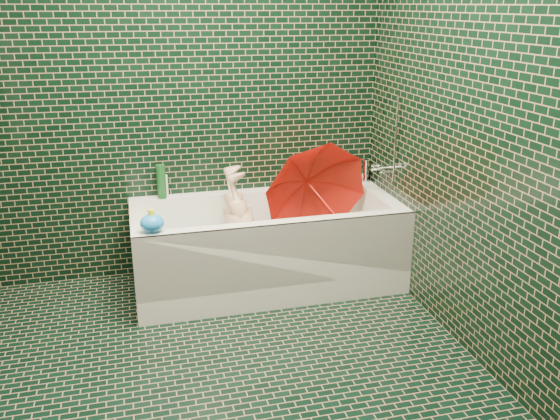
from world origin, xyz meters
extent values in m
plane|color=black|center=(0.00, 0.00, 0.00)|extent=(2.80, 2.80, 0.00)
plane|color=black|center=(0.00, 1.40, 1.25)|extent=(2.80, 0.00, 2.80)
plane|color=black|center=(0.00, -1.40, 1.25)|extent=(2.80, 0.00, 2.80)
plane|color=black|center=(1.30, 0.00, 1.25)|extent=(0.00, 2.80, 2.80)
cube|color=white|center=(0.45, 1.02, 0.07)|extent=(1.70, 0.75, 0.15)
cube|color=white|center=(0.45, 1.35, 0.35)|extent=(1.70, 0.10, 0.40)
cube|color=white|center=(0.45, 0.70, 0.35)|extent=(1.70, 0.10, 0.40)
cube|color=white|center=(1.25, 1.02, 0.35)|extent=(0.10, 0.55, 0.40)
cube|color=white|center=(-0.35, 1.02, 0.35)|extent=(0.10, 0.55, 0.40)
cube|color=white|center=(0.45, 0.66, 0.28)|extent=(1.70, 0.02, 0.55)
cube|color=#4BD32A|center=(0.45, 1.02, 0.16)|extent=(1.35, 0.47, 0.01)
cube|color=silver|center=(0.45, 1.02, 0.30)|extent=(1.48, 0.53, 0.00)
cylinder|color=silver|center=(1.28, 1.02, 0.73)|extent=(0.14, 0.05, 0.05)
cylinder|color=silver|center=(1.20, 1.08, 0.73)|extent=(0.05, 0.04, 0.04)
cylinder|color=silver|center=(1.27, 0.92, 0.95)|extent=(0.01, 0.01, 0.55)
imported|color=tan|center=(0.32, 1.04, 0.31)|extent=(1.01, 0.45, 0.38)
imported|color=red|center=(0.83, 1.01, 0.54)|extent=(0.89, 0.87, 0.90)
imported|color=white|center=(1.18, 1.31, 0.55)|extent=(0.13, 0.13, 0.27)
imported|color=#3D1C69|center=(1.23, 1.35, 0.55)|extent=(0.12, 0.12, 0.20)
imported|color=#13451B|center=(1.09, 1.34, 0.55)|extent=(0.16, 0.16, 0.19)
cylinder|color=#13451B|center=(1.04, 1.31, 0.66)|extent=(0.06, 0.06, 0.23)
cylinder|color=silver|center=(1.25, 1.34, 0.63)|extent=(0.06, 0.06, 0.17)
cylinder|color=#13451B|center=(-0.18, 1.33, 0.66)|extent=(0.06, 0.06, 0.22)
cylinder|color=white|center=(-0.17, 1.36, 0.62)|extent=(0.06, 0.06, 0.15)
ellipsoid|color=#FFF61A|center=(0.98, 1.36, 0.58)|extent=(0.10, 0.09, 0.06)
sphere|color=#FFF61A|center=(1.01, 1.37, 0.62)|extent=(0.04, 0.04, 0.04)
cone|color=orange|center=(1.04, 1.38, 0.62)|extent=(0.02, 0.02, 0.02)
ellipsoid|color=#1A84F0|center=(-0.28, 0.71, 0.61)|extent=(0.17, 0.15, 0.10)
cylinder|color=#FFF61A|center=(-0.28, 0.71, 0.67)|extent=(0.03, 0.03, 0.04)
camera|label=1|loc=(-0.36, -2.45, 1.77)|focal=38.00mm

